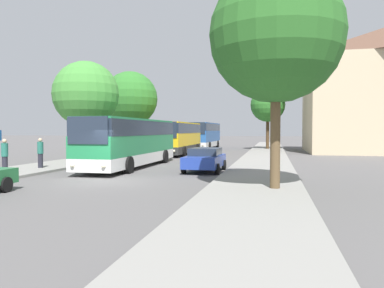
{
  "coord_description": "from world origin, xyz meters",
  "views": [
    {
      "loc": [
        7.72,
        -16.86,
        2.47
      ],
      "look_at": [
        0.55,
        16.11,
        1.26
      ],
      "focal_mm": 35.0,
      "sensor_mm": 36.0,
      "label": 1
    }
  ],
  "objects_px": {
    "bus_front": "(131,142)",
    "pedestrian_waiting_far": "(5,155)",
    "tree_right_near": "(268,105)",
    "bus_middle": "(179,137)",
    "bus_rear": "(205,135)",
    "tree_left_far": "(86,94)",
    "tree_right_mid": "(276,36)",
    "parked_car_right_near": "(205,159)",
    "pedestrian_waiting_near": "(40,153)",
    "tree_left_near": "(130,99)"
  },
  "relations": [
    {
      "from": "bus_rear",
      "to": "pedestrian_waiting_near",
      "type": "xyz_separation_m",
      "value": [
        -4.87,
        -30.58,
        -0.78
      ]
    },
    {
      "from": "parked_car_right_near",
      "to": "tree_right_near",
      "type": "height_order",
      "value": "tree_right_near"
    },
    {
      "from": "tree_right_mid",
      "to": "bus_middle",
      "type": "bearing_deg",
      "value": 113.55
    },
    {
      "from": "tree_left_near",
      "to": "tree_left_far",
      "type": "distance_m",
      "value": 11.67
    },
    {
      "from": "parked_car_right_near",
      "to": "bus_rear",
      "type": "bearing_deg",
      "value": -78.63
    },
    {
      "from": "bus_rear",
      "to": "tree_left_far",
      "type": "relative_size",
      "value": 1.59
    },
    {
      "from": "pedestrian_waiting_near",
      "to": "tree_right_mid",
      "type": "xyz_separation_m",
      "value": [
        14.28,
        -5.34,
        5.14
      ]
    },
    {
      "from": "bus_middle",
      "to": "pedestrian_waiting_far",
      "type": "relative_size",
      "value": 6.01
    },
    {
      "from": "parked_car_right_near",
      "to": "pedestrian_waiting_near",
      "type": "bearing_deg",
      "value": 8.69
    },
    {
      "from": "bus_rear",
      "to": "parked_car_right_near",
      "type": "xyz_separation_m",
      "value": [
        5.32,
        -29.21,
        -1.12
      ]
    },
    {
      "from": "bus_middle",
      "to": "tree_right_near",
      "type": "height_order",
      "value": "tree_right_near"
    },
    {
      "from": "pedestrian_waiting_far",
      "to": "tree_right_mid",
      "type": "xyz_separation_m",
      "value": [
        14.6,
        -2.57,
        5.14
      ]
    },
    {
      "from": "bus_rear",
      "to": "parked_car_right_near",
      "type": "height_order",
      "value": "bus_rear"
    },
    {
      "from": "parked_car_right_near",
      "to": "tree_right_near",
      "type": "distance_m",
      "value": 27.21
    },
    {
      "from": "tree_left_near",
      "to": "bus_rear",
      "type": "bearing_deg",
      "value": 66.98
    },
    {
      "from": "pedestrian_waiting_far",
      "to": "tree_right_near",
      "type": "bearing_deg",
      "value": -165.31
    },
    {
      "from": "bus_middle",
      "to": "parked_car_right_near",
      "type": "relative_size",
      "value": 2.63
    },
    {
      "from": "tree_left_near",
      "to": "tree_right_near",
      "type": "height_order",
      "value": "tree_left_near"
    },
    {
      "from": "pedestrian_waiting_far",
      "to": "tree_left_far",
      "type": "xyz_separation_m",
      "value": [
        0.51,
        8.33,
        4.14
      ]
    },
    {
      "from": "bus_middle",
      "to": "bus_rear",
      "type": "relative_size",
      "value": 0.93
    },
    {
      "from": "bus_front",
      "to": "bus_middle",
      "type": "xyz_separation_m",
      "value": [
        -0.17,
        13.69,
        0.02
      ]
    },
    {
      "from": "pedestrian_waiting_near",
      "to": "bus_rear",
      "type": "bearing_deg",
      "value": 17.23
    },
    {
      "from": "tree_left_far",
      "to": "tree_right_near",
      "type": "relative_size",
      "value": 0.98
    },
    {
      "from": "bus_rear",
      "to": "bus_middle",
      "type": "bearing_deg",
      "value": -90.48
    },
    {
      "from": "bus_front",
      "to": "pedestrian_waiting_far",
      "type": "height_order",
      "value": "bus_front"
    },
    {
      "from": "tree_left_near",
      "to": "bus_front",
      "type": "bearing_deg",
      "value": -68.19
    },
    {
      "from": "parked_car_right_near",
      "to": "tree_left_near",
      "type": "distance_m",
      "value": 19.93
    },
    {
      "from": "bus_front",
      "to": "tree_right_mid",
      "type": "bearing_deg",
      "value": -41.09
    },
    {
      "from": "bus_rear",
      "to": "tree_right_near",
      "type": "height_order",
      "value": "tree_right_near"
    },
    {
      "from": "bus_front",
      "to": "parked_car_right_near",
      "type": "bearing_deg",
      "value": -16.49
    },
    {
      "from": "pedestrian_waiting_near",
      "to": "tree_left_near",
      "type": "bearing_deg",
      "value": 29.04
    },
    {
      "from": "bus_middle",
      "to": "tree_right_mid",
      "type": "bearing_deg",
      "value": -67.14
    },
    {
      "from": "bus_front",
      "to": "bus_middle",
      "type": "distance_m",
      "value": 13.69
    },
    {
      "from": "pedestrian_waiting_far",
      "to": "tree_left_near",
      "type": "height_order",
      "value": "tree_left_near"
    },
    {
      "from": "pedestrian_waiting_near",
      "to": "tree_left_near",
      "type": "distance_m",
      "value": 17.84
    },
    {
      "from": "bus_rear",
      "to": "parked_car_right_near",
      "type": "relative_size",
      "value": 2.83
    },
    {
      "from": "bus_front",
      "to": "tree_left_far",
      "type": "height_order",
      "value": "tree_left_far"
    },
    {
      "from": "parked_car_right_near",
      "to": "pedestrian_waiting_far",
      "type": "relative_size",
      "value": 2.28
    },
    {
      "from": "tree_right_near",
      "to": "bus_middle",
      "type": "bearing_deg",
      "value": -128.1
    },
    {
      "from": "parked_car_right_near",
      "to": "tree_left_near",
      "type": "height_order",
      "value": "tree_left_near"
    },
    {
      "from": "bus_front",
      "to": "pedestrian_waiting_far",
      "type": "bearing_deg",
      "value": -131.63
    },
    {
      "from": "bus_rear",
      "to": "tree_left_far",
      "type": "bearing_deg",
      "value": -100.3
    },
    {
      "from": "tree_right_near",
      "to": "tree_right_mid",
      "type": "relative_size",
      "value": 0.89
    },
    {
      "from": "tree_left_near",
      "to": "tree_right_near",
      "type": "xyz_separation_m",
      "value": [
        14.32,
        10.75,
        -0.14
      ]
    },
    {
      "from": "bus_middle",
      "to": "bus_rear",
      "type": "height_order",
      "value": "bus_rear"
    },
    {
      "from": "bus_rear",
      "to": "tree_right_near",
      "type": "relative_size",
      "value": 1.55
    },
    {
      "from": "tree_left_far",
      "to": "pedestrian_waiting_far",
      "type": "bearing_deg",
      "value": -93.5
    },
    {
      "from": "tree_left_near",
      "to": "tree_right_mid",
      "type": "bearing_deg",
      "value": -56.14
    },
    {
      "from": "parked_car_right_near",
      "to": "tree_left_far",
      "type": "relative_size",
      "value": 0.56
    },
    {
      "from": "pedestrian_waiting_far",
      "to": "tree_right_near",
      "type": "height_order",
      "value": "tree_right_near"
    }
  ]
}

